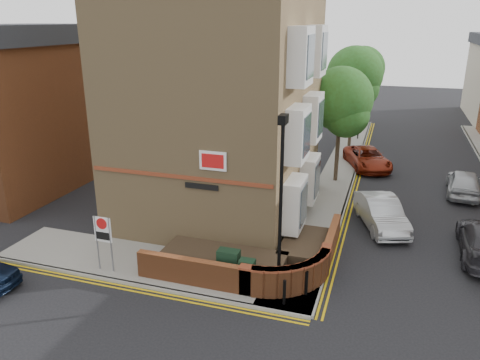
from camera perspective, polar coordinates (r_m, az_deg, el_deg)
name	(u,v)px	position (r m, az deg, el deg)	size (l,w,h in m)	color
ground	(224,303)	(16.65, -1.90, -14.72)	(120.00, 120.00, 0.00)	black
pavement_corner	(154,265)	(19.06, -10.42, -10.14)	(13.00, 3.00, 0.12)	gray
pavement_main	(339,171)	(30.54, 12.00, 1.06)	(2.00, 32.00, 0.12)	gray
kerb_side	(135,284)	(17.95, -12.72, -12.29)	(13.00, 0.15, 0.12)	gray
kerb_main_near	(355,173)	(30.46, 13.86, 0.88)	(0.15, 32.00, 0.12)	gray
yellow_lines_side	(131,289)	(17.80, -13.12, -12.82)	(13.00, 0.28, 0.01)	gold
yellow_lines_main	(359,174)	(30.47, 14.32, 0.73)	(0.28, 32.00, 0.01)	gold
corner_building	(224,87)	(22.55, -1.93, 11.30)	(8.95, 10.40, 13.60)	#9C7E53
garden_wall	(246,268)	(18.67, 0.76, -10.68)	(6.80, 6.00, 1.20)	brown
lamppost	(281,206)	(15.70, 4.97, -3.14)	(0.25, 0.50, 6.30)	black
utility_cabinet_large	(229,265)	(17.41, -1.39, -10.32)	(0.80, 0.45, 1.20)	black
utility_cabinet_small	(247,274)	(16.96, 0.87, -11.35)	(0.55, 0.40, 1.10)	black
bollard_near	(284,292)	(16.20, 5.43, -13.46)	(0.11, 0.11, 0.90)	black
bollard_far	(306,283)	(16.78, 8.10, -12.34)	(0.11, 0.11, 0.90)	black
zone_sign	(103,234)	(18.33, -16.36, -6.32)	(0.72, 0.07, 2.20)	slate
side_building	(21,108)	(29.25, -25.12, 7.98)	(6.40, 10.40, 9.00)	brown
tree_near	(341,104)	(27.56, 12.18, 9.09)	(3.64, 3.65, 6.70)	#382B1E
tree_mid	(354,79)	(35.38, 13.75, 11.90)	(4.03, 4.03, 7.42)	#382B1E
tree_far	(362,72)	(43.35, 14.69, 12.66)	(3.81, 3.81, 7.00)	#382B1E
traffic_light_assembly	(360,106)	(38.61, 14.46, 8.76)	(0.20, 0.16, 4.20)	black
silver_car_near	(381,213)	(22.77, 16.84, -3.86)	(1.51, 4.34, 1.43)	#A4A8AB
red_car_main	(367,158)	(31.68, 15.26, 2.59)	(2.20, 4.77, 1.32)	maroon
silver_car_far	(464,183)	(28.61, 25.63, -0.28)	(1.68, 4.19, 1.43)	#A9ACB0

